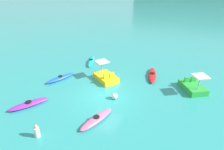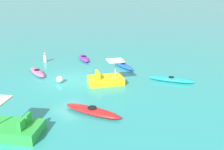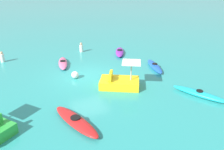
# 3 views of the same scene
# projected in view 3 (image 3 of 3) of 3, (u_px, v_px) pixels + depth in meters

# --- Properties ---
(ground_plane) EXTENTS (600.00, 600.00, 0.00)m
(ground_plane) POSITION_uv_depth(u_px,v_px,m) (88.00, 76.00, 16.05)
(ground_plane) COLOR teal
(kayak_blue) EXTENTS (1.51, 3.01, 0.37)m
(kayak_blue) POSITION_uv_depth(u_px,v_px,m) (155.00, 66.00, 17.38)
(kayak_blue) COLOR blue
(kayak_blue) RESTS_ON ground_plane
(kayak_red) EXTENTS (1.58, 3.43, 0.37)m
(kayak_red) POSITION_uv_depth(u_px,v_px,m) (76.00, 121.00, 10.64)
(kayak_red) COLOR red
(kayak_red) RESTS_ON ground_plane
(kayak_pink) EXTENTS (1.32, 2.96, 0.37)m
(kayak_pink) POSITION_uv_depth(u_px,v_px,m) (63.00, 63.00, 18.01)
(kayak_pink) COLOR pink
(kayak_pink) RESTS_ON ground_plane
(kayak_purple) EXTENTS (2.00, 2.88, 0.37)m
(kayak_purple) POSITION_uv_depth(u_px,v_px,m) (120.00, 52.00, 20.78)
(kayak_purple) COLOR purple
(kayak_purple) RESTS_ON ground_plane
(kayak_cyan) EXTENTS (1.79, 3.21, 0.37)m
(kayak_cyan) POSITION_uv_depth(u_px,v_px,m) (199.00, 94.00, 13.18)
(kayak_cyan) COLOR #19B7C6
(kayak_cyan) RESTS_ON ground_plane
(pedal_boat_yellow) EXTENTS (2.83, 2.55, 1.68)m
(pedal_boat_yellow) POSITION_uv_depth(u_px,v_px,m) (120.00, 82.00, 14.28)
(pedal_boat_yellow) COLOR yellow
(pedal_boat_yellow) RESTS_ON ground_plane
(buoy_white) EXTENTS (0.49, 0.49, 0.49)m
(buoy_white) POSITION_uv_depth(u_px,v_px,m) (75.00, 75.00, 15.56)
(buoy_white) COLOR white
(buoy_white) RESTS_ON ground_plane
(person_near_shore) EXTENTS (0.42, 0.42, 0.88)m
(person_near_shore) POSITION_uv_depth(u_px,v_px,m) (81.00, 48.00, 21.21)
(person_near_shore) COLOR silver
(person_near_shore) RESTS_ON ground_plane
(person_by_kayaks) EXTENTS (0.32, 0.32, 0.88)m
(person_by_kayaks) POSITION_uv_depth(u_px,v_px,m) (2.00, 57.00, 18.61)
(person_by_kayaks) COLOR silver
(person_by_kayaks) RESTS_ON ground_plane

